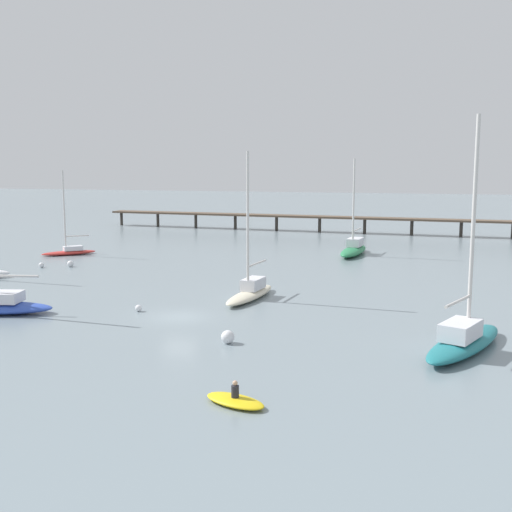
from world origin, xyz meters
The scene contains 11 objects.
ground_plane centered at (0.00, 0.00, 0.00)m, with size 400.00×400.00×0.00m, color gray.
pier centered at (16.68, 58.29, 3.37)m, with size 74.62×6.98×6.19m.
sailboat_cream centered at (3.26, 7.32, 0.76)m, with size 2.86×8.50×11.90m.
sailboat_green centered at (8.41, 34.42, 0.81)m, with size 3.21×9.63×11.54m.
sailboat_red centered at (-24.72, 25.33, 0.65)m, with size 5.74×5.61×10.14m.
sailboat_teal centered at (19.30, -3.19, 0.82)m, with size 5.96×10.05×13.70m.
dinghy_yellow centered at (8.85, -14.67, 0.20)m, with size 3.40×2.37×1.14m.
mooring_buoy_far centered at (5.47, -5.41, 0.41)m, with size 0.83×0.83×0.83m, color silver.
mooring_buoy_inner centered at (-3.57, 0.80, 0.25)m, with size 0.50×0.50×0.50m, color silver.
mooring_buoy_mid centered at (-22.36, 16.17, 0.28)m, with size 0.56×0.56×0.56m, color silver.
mooring_buoy_near centered at (-19.72, 17.51, 0.34)m, with size 0.68×0.68×0.68m, color silver.
Camera 1 is at (17.09, -40.71, 10.90)m, focal length 43.91 mm.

